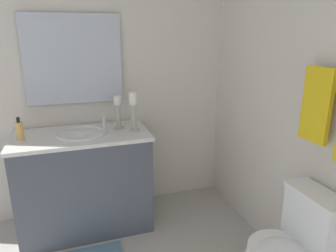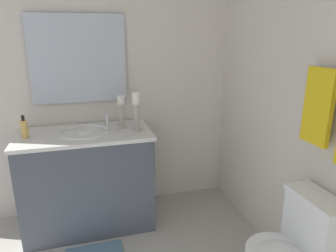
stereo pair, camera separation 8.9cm
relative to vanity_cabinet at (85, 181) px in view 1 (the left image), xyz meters
The scene contains 9 objects.
wall_back 1.91m from the vanity_cabinet, 53.92° to the left, with size 2.69×0.04×2.45m, color silver.
wall_left 0.86m from the vanity_cabinet, 169.83° to the right, with size 0.04×2.92×2.45m, color silver.
vanity_cabinet is the anchor object (origin of this frame).
sink_basin 0.39m from the vanity_cabinet, 90.00° to the left, with size 0.40×0.40×0.24m.
mirror 1.04m from the vanity_cabinet, behind, with size 0.02×0.81×0.75m, color silver.
candle_holder_tall 0.74m from the vanity_cabinet, 82.63° to the left, with size 0.09×0.09×0.33m.
candle_holder_short 0.66m from the vanity_cabinet, 99.84° to the left, with size 0.09×0.09×0.28m.
soap_bottle 0.67m from the vanity_cabinet, 89.05° to the right, with size 0.06×0.06×0.18m.
towel_near_vanity 1.88m from the vanity_cabinet, 51.02° to the left, with size 0.21×0.03×0.45m, color yellow.
Camera 1 is at (1.44, -0.01, 1.64)m, focal length 32.52 mm.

